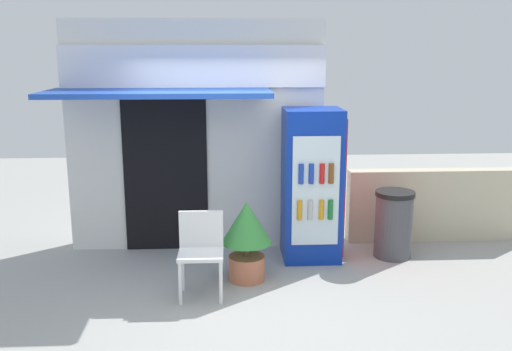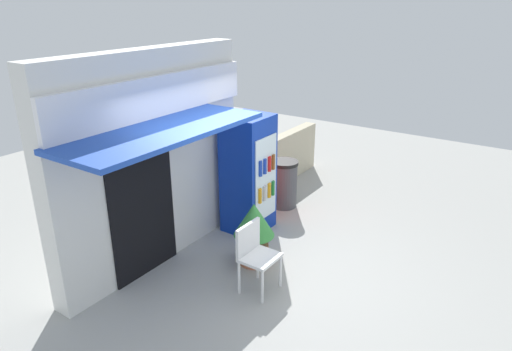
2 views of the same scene
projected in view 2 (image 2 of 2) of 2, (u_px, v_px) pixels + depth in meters
name	position (u px, v px, depth m)	size (l,w,h in m)	color
ground	(269.00, 275.00, 6.31)	(16.00, 16.00, 0.00)	#A3A39E
storefront_building	(153.00, 158.00, 6.20)	(3.36, 1.34, 2.97)	silver
drink_cooler	(249.00, 174.00, 7.27)	(0.72, 0.70, 1.90)	#0C2D9E
plastic_chair	(255.00, 252.00, 5.84)	(0.48, 0.42, 0.91)	white
potted_plant_near_shop	(254.00, 228.00, 6.41)	(0.58, 0.58, 0.93)	#BC6B4C
trash_bin	(284.00, 184.00, 8.25)	(0.49, 0.49, 0.86)	#47474C
stone_boundary_wall	(279.00, 161.00, 9.22)	(2.63, 0.23, 0.99)	beige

